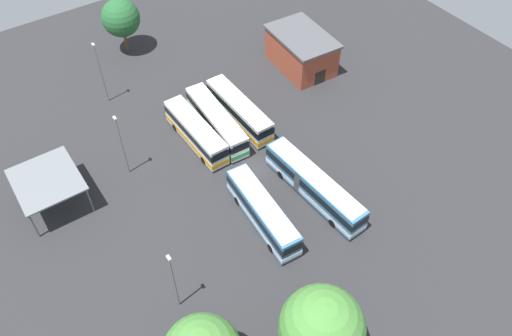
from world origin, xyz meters
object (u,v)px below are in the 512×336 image
(lamp_post_near_entrance, at_px, (122,144))
(maintenance_shelter, at_px, (46,180))
(depot_building, at_px, (301,51))
(bus_row0_slot1, at_px, (216,121))
(bus_row0_slot2, at_px, (239,110))
(bus_row1_slot0, at_px, (263,212))
(bus_row0_slot0, at_px, (196,132))
(tree_east_edge, at_px, (121,18))
(lamp_post_far_corner, at_px, (101,71))
(tree_north_edge, at_px, (322,328))
(lamp_post_by_building, at_px, (174,280))
(bus_row1_slot2, at_px, (314,185))

(lamp_post_near_entrance, bearing_deg, maintenance_shelter, -92.52)
(lamp_post_near_entrance, bearing_deg, depot_building, 99.71)
(bus_row0_slot1, distance_m, maintenance_shelter, 21.78)
(lamp_post_near_entrance, bearing_deg, bus_row0_slot1, 90.09)
(bus_row0_slot2, xyz_separation_m, maintenance_shelter, (-0.26, -25.27, 2.03))
(bus_row1_slot0, height_order, lamp_post_near_entrance, lamp_post_near_entrance)
(bus_row0_slot2, bearing_deg, bus_row1_slot0, -24.27)
(bus_row0_slot0, relative_size, tree_east_edge, 1.37)
(bus_row1_slot0, relative_size, lamp_post_far_corner, 1.32)
(bus_row1_slot0, height_order, depot_building, depot_building)
(tree_east_edge, height_order, tree_north_edge, tree_north_edge)
(lamp_post_by_building, xyz_separation_m, lamp_post_near_entrance, (-19.08, 3.41, 0.16))
(bus_row0_slot0, xyz_separation_m, bus_row0_slot1, (-0.26, 3.21, 0.00))
(bus_row0_slot1, bearing_deg, bus_row1_slot2, 13.02)
(bus_row1_slot2, distance_m, lamp_post_near_entrance, 22.71)
(lamp_post_far_corner, xyz_separation_m, tree_east_edge, (-9.53, 7.31, 0.60))
(maintenance_shelter, bearing_deg, tree_north_edge, 23.87)
(lamp_post_near_entrance, relative_size, tree_east_edge, 1.05)
(tree_east_edge, bearing_deg, bus_row1_slot2, 8.21)
(bus_row1_slot0, distance_m, tree_east_edge, 39.12)
(lamp_post_by_building, relative_size, tree_east_edge, 1.01)
(bus_row0_slot2, relative_size, lamp_post_by_building, 1.43)
(bus_row0_slot0, relative_size, bus_row0_slot2, 0.95)
(bus_row0_slot0, xyz_separation_m, lamp_post_near_entrance, (-0.24, -9.42, 3.02))
(bus_row0_slot2, height_order, bus_row1_slot0, same)
(bus_row0_slot1, bearing_deg, bus_row0_slot2, 91.89)
(lamp_post_by_building, bearing_deg, bus_row0_slot1, 139.99)
(bus_row1_slot2, height_order, lamp_post_near_entrance, lamp_post_near_entrance)
(bus_row1_slot0, bearing_deg, tree_east_edge, 177.93)
(bus_row0_slot0, xyz_separation_m, lamp_post_by_building, (18.84, -12.83, 2.87))
(tree_east_edge, bearing_deg, bus_row0_slot0, -2.86)
(bus_row0_slot0, bearing_deg, bus_row1_slot2, 23.96)
(bus_row1_slot2, height_order, tree_east_edge, tree_east_edge)
(bus_row1_slot2, distance_m, tree_east_edge, 39.65)
(lamp_post_near_entrance, height_order, tree_north_edge, tree_north_edge)
(lamp_post_near_entrance, bearing_deg, tree_north_edge, 8.70)
(bus_row0_slot0, bearing_deg, tree_north_edge, -8.82)
(bus_row1_slot2, distance_m, tree_north_edge, 19.33)
(bus_row0_slot0, relative_size, maintenance_shelter, 1.48)
(bus_row1_slot2, xyz_separation_m, lamp_post_by_building, (3.49, -19.65, 2.86))
(lamp_post_by_building, height_order, tree_east_edge, lamp_post_by_building)
(bus_row0_slot0, relative_size, depot_building, 1.08)
(bus_row0_slot0, relative_size, lamp_post_by_building, 1.35)
(lamp_post_far_corner, bearing_deg, tree_east_edge, 142.50)
(lamp_post_near_entrance, bearing_deg, bus_row0_slot0, 88.52)
(bus_row0_slot0, distance_m, lamp_post_by_building, 22.97)
(bus_row1_slot2, height_order, lamp_post_far_corner, lamp_post_far_corner)
(lamp_post_far_corner, relative_size, lamp_post_near_entrance, 1.04)
(bus_row1_slot2, distance_m, maintenance_shelter, 29.99)
(bus_row1_slot2, distance_m, depot_building, 25.15)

